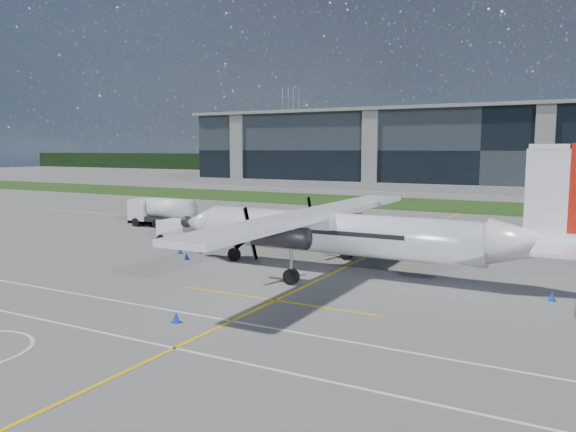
{
  "coord_description": "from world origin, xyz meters",
  "views": [
    {
      "loc": [
        17.19,
        -30.67,
        7.87
      ],
      "look_at": [
        -0.95,
        2.69,
        3.29
      ],
      "focal_mm": 35.0,
      "sensor_mm": 36.0,
      "label": 1
    }
  ],
  "objects_px": {
    "pylon_west": "(291,129)",
    "safety_cone_tail": "(552,296)",
    "baggage_tug": "(176,230)",
    "safety_cone_stbdwing": "(392,237)",
    "turboprop_aircraft": "(350,210)",
    "ground_crew_person": "(208,237)",
    "fuel_tanker_truck": "(159,212)",
    "safety_cone_portwing": "(176,317)",
    "safety_cone_nose_stbd": "(201,250)",
    "safety_cone_fwd": "(180,250)",
    "safety_cone_nose_port": "(186,256)"
  },
  "relations": [
    {
      "from": "pylon_west",
      "to": "safety_cone_tail",
      "type": "relative_size",
      "value": 60.0
    },
    {
      "from": "baggage_tug",
      "to": "safety_cone_stbdwing",
      "type": "distance_m",
      "value": 18.67
    },
    {
      "from": "baggage_tug",
      "to": "turboprop_aircraft",
      "type": "bearing_deg",
      "value": -14.72
    },
    {
      "from": "ground_crew_person",
      "to": "safety_cone_tail",
      "type": "xyz_separation_m",
      "value": [
        24.89,
        -3.83,
        -0.68
      ]
    },
    {
      "from": "baggage_tug",
      "to": "safety_cone_tail",
      "type": "xyz_separation_m",
      "value": [
        29.55,
        -5.49,
        -0.68
      ]
    },
    {
      "from": "fuel_tanker_truck",
      "to": "safety_cone_portwing",
      "type": "relative_size",
      "value": 15.59
    },
    {
      "from": "safety_cone_nose_stbd",
      "to": "safety_cone_fwd",
      "type": "xyz_separation_m",
      "value": [
        -1.31,
        -0.83,
        0.0
      ]
    },
    {
      "from": "turboprop_aircraft",
      "to": "baggage_tug",
      "type": "relative_size",
      "value": 8.8
    },
    {
      "from": "fuel_tanker_truck",
      "to": "safety_cone_nose_port",
      "type": "height_order",
      "value": "fuel_tanker_truck"
    },
    {
      "from": "safety_cone_fwd",
      "to": "safety_cone_portwing",
      "type": "relative_size",
      "value": 1.0
    },
    {
      "from": "safety_cone_nose_stbd",
      "to": "safety_cone_portwing",
      "type": "relative_size",
      "value": 1.0
    },
    {
      "from": "safety_cone_stbdwing",
      "to": "safety_cone_portwing",
      "type": "bearing_deg",
      "value": -92.57
    },
    {
      "from": "safety_cone_nose_stbd",
      "to": "safety_cone_portwing",
      "type": "distance_m",
      "value": 17.13
    },
    {
      "from": "baggage_tug",
      "to": "safety_cone_fwd",
      "type": "distance_m",
      "value": 5.85
    },
    {
      "from": "safety_cone_nose_stbd",
      "to": "safety_cone_portwing",
      "type": "xyz_separation_m",
      "value": [
        9.5,
        -14.26,
        0.0
      ]
    },
    {
      "from": "baggage_tug",
      "to": "safety_cone_portwing",
      "type": "bearing_deg",
      "value": -50.17
    },
    {
      "from": "ground_crew_person",
      "to": "safety_cone_nose_stbd",
      "type": "bearing_deg",
      "value": -137.06
    },
    {
      "from": "safety_cone_nose_port",
      "to": "safety_cone_fwd",
      "type": "xyz_separation_m",
      "value": [
        -1.96,
        1.68,
        0.0
      ]
    },
    {
      "from": "pylon_west",
      "to": "baggage_tug",
      "type": "bearing_deg",
      "value": -65.28
    },
    {
      "from": "safety_cone_tail",
      "to": "safety_cone_portwing",
      "type": "relative_size",
      "value": 1.0
    },
    {
      "from": "ground_crew_person",
      "to": "baggage_tug",
      "type": "bearing_deg",
      "value": 94.54
    },
    {
      "from": "safety_cone_stbdwing",
      "to": "pylon_west",
      "type": "bearing_deg",
      "value": 121.5
    },
    {
      "from": "pylon_west",
      "to": "safety_cone_nose_port",
      "type": "bearing_deg",
      "value": -64.28
    },
    {
      "from": "safety_cone_tail",
      "to": "pylon_west",
      "type": "bearing_deg",
      "value": 122.68
    },
    {
      "from": "safety_cone_fwd",
      "to": "safety_cone_tail",
      "type": "bearing_deg",
      "value": -2.75
    },
    {
      "from": "pylon_west",
      "to": "safety_cone_nose_stbd",
      "type": "xyz_separation_m",
      "value": [
        71.4,
        -147.1,
        -14.75
      ]
    },
    {
      "from": "safety_cone_portwing",
      "to": "safety_cone_nose_port",
      "type": "bearing_deg",
      "value": 126.95
    },
    {
      "from": "pylon_west",
      "to": "ground_crew_person",
      "type": "distance_m",
      "value": 162.25
    },
    {
      "from": "baggage_tug",
      "to": "fuel_tanker_truck",
      "type": "bearing_deg",
      "value": 139.79
    },
    {
      "from": "safety_cone_stbdwing",
      "to": "safety_cone_portwing",
      "type": "xyz_separation_m",
      "value": [
        -1.22,
        -27.32,
        0.0
      ]
    },
    {
      "from": "fuel_tanker_truck",
      "to": "ground_crew_person",
      "type": "xyz_separation_m",
      "value": [
        12.04,
        -7.9,
        -0.53
      ]
    },
    {
      "from": "ground_crew_person",
      "to": "safety_cone_tail",
      "type": "height_order",
      "value": "ground_crew_person"
    },
    {
      "from": "safety_cone_nose_port",
      "to": "safety_cone_nose_stbd",
      "type": "relative_size",
      "value": 1.0
    },
    {
      "from": "safety_cone_nose_stbd",
      "to": "safety_cone_tail",
      "type": "distance_m",
      "value": 24.37
    },
    {
      "from": "safety_cone_portwing",
      "to": "safety_cone_tail",
      "type": "bearing_deg",
      "value": 39.54
    },
    {
      "from": "safety_cone_portwing",
      "to": "safety_cone_fwd",
      "type": "bearing_deg",
      "value": 128.82
    },
    {
      "from": "pylon_west",
      "to": "safety_cone_portwing",
      "type": "relative_size",
      "value": 60.0
    },
    {
      "from": "turboprop_aircraft",
      "to": "safety_cone_nose_stbd",
      "type": "distance_m",
      "value": 13.27
    },
    {
      "from": "safety_cone_nose_stbd",
      "to": "safety_cone_tail",
      "type": "height_order",
      "value": "same"
    },
    {
      "from": "turboprop_aircraft",
      "to": "baggage_tug",
      "type": "distance_m",
      "value": 18.78
    },
    {
      "from": "baggage_tug",
      "to": "safety_cone_stbdwing",
      "type": "height_order",
      "value": "baggage_tug"
    },
    {
      "from": "safety_cone_tail",
      "to": "safety_cone_nose_stbd",
      "type": "bearing_deg",
      "value": 175.17
    },
    {
      "from": "safety_cone_nose_port",
      "to": "safety_cone_tail",
      "type": "xyz_separation_m",
      "value": [
        23.63,
        0.45,
        0.0
      ]
    },
    {
      "from": "safety_cone_nose_port",
      "to": "safety_cone_tail",
      "type": "distance_m",
      "value": 23.63
    },
    {
      "from": "baggage_tug",
      "to": "safety_cone_fwd",
      "type": "bearing_deg",
      "value": -47.14
    },
    {
      "from": "safety_cone_tail",
      "to": "safety_cone_portwing",
      "type": "height_order",
      "value": "same"
    },
    {
      "from": "pylon_west",
      "to": "fuel_tanker_truck",
      "type": "xyz_separation_m",
      "value": [
        58.75,
        -137.42,
        -13.54
      ]
    },
    {
      "from": "baggage_tug",
      "to": "safety_cone_nose_stbd",
      "type": "distance_m",
      "value": 6.32
    },
    {
      "from": "safety_cone_portwing",
      "to": "ground_crew_person",
      "type": "bearing_deg",
      "value": 122.21
    },
    {
      "from": "fuel_tanker_truck",
      "to": "safety_cone_tail",
      "type": "relative_size",
      "value": 15.59
    }
  ]
}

